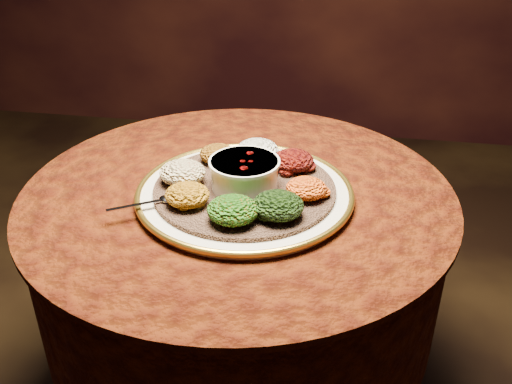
# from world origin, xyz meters

# --- Properties ---
(table) EXTENTS (0.96, 0.96, 0.73)m
(table) POSITION_xyz_m (0.00, 0.00, 0.55)
(table) COLOR black
(table) RESTS_ON ground
(platter) EXTENTS (0.53, 0.53, 0.02)m
(platter) POSITION_xyz_m (0.02, -0.03, 0.75)
(platter) COLOR beige
(platter) RESTS_ON table
(injera) EXTENTS (0.47, 0.47, 0.01)m
(injera) POSITION_xyz_m (0.02, -0.03, 0.76)
(injera) COLOR brown
(injera) RESTS_ON platter
(stew_bowl) EXTENTS (0.15, 0.15, 0.06)m
(stew_bowl) POSITION_xyz_m (0.02, -0.03, 0.80)
(stew_bowl) COLOR silver
(stew_bowl) RESTS_ON injera
(spoon) EXTENTS (0.13, 0.08, 0.01)m
(spoon) POSITION_xyz_m (-0.13, -0.13, 0.77)
(spoon) COLOR silver
(spoon) RESTS_ON injera
(portion_ayib) EXTENTS (0.10, 0.09, 0.05)m
(portion_ayib) POSITION_xyz_m (0.03, 0.10, 0.79)
(portion_ayib) COLOR white
(portion_ayib) RESTS_ON injera
(portion_kitfo) EXTENTS (0.09, 0.09, 0.04)m
(portion_kitfo) POSITION_xyz_m (0.12, 0.06, 0.78)
(portion_kitfo) COLOR black
(portion_kitfo) RESTS_ON injera
(portion_tikil) EXTENTS (0.08, 0.08, 0.04)m
(portion_tikil) POSITION_xyz_m (0.16, -0.06, 0.78)
(portion_tikil) COLOR orange
(portion_tikil) RESTS_ON injera
(portion_gomen) EXTENTS (0.10, 0.10, 0.05)m
(portion_gomen) POSITION_xyz_m (0.11, -0.14, 0.79)
(portion_gomen) COLOR black
(portion_gomen) RESTS_ON injera
(portion_mixveg) EXTENTS (0.10, 0.10, 0.05)m
(portion_mixveg) POSITION_xyz_m (0.03, -0.17, 0.79)
(portion_mixveg) COLOR #8E3609
(portion_mixveg) RESTS_ON injera
(portion_kik) EXTENTS (0.09, 0.09, 0.04)m
(portion_kik) POSITION_xyz_m (-0.08, -0.13, 0.78)
(portion_kik) COLOR #AF6A0F
(portion_kik) RESTS_ON injera
(portion_timatim) EXTENTS (0.10, 0.10, 0.05)m
(portion_timatim) POSITION_xyz_m (-0.11, -0.04, 0.79)
(portion_timatim) COLOR maroon
(portion_timatim) RESTS_ON injera
(portion_shiro) EXTENTS (0.08, 0.08, 0.04)m
(portion_shiro) POSITION_xyz_m (-0.06, 0.07, 0.78)
(portion_shiro) COLOR brown
(portion_shiro) RESTS_ON injera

